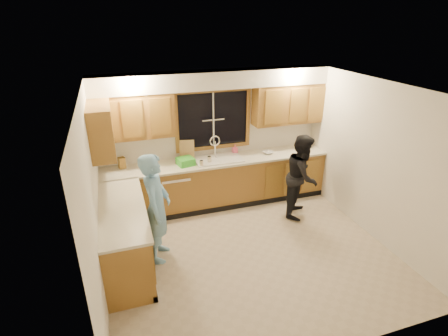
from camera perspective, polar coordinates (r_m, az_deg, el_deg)
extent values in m
plane|color=#B9A78E|center=(5.57, 4.14, -13.51)|extent=(4.20, 4.20, 0.00)
plane|color=white|center=(4.52, 5.08, 12.60)|extent=(4.20, 4.20, 0.00)
plane|color=white|center=(6.58, -1.76, 4.97)|extent=(4.20, 0.00, 4.20)
plane|color=white|center=(4.61, -20.46, -5.24)|extent=(0.00, 3.80, 3.80)
plane|color=white|center=(6.00, 23.46, 1.01)|extent=(0.00, 3.80, 3.80)
cube|color=olive|center=(6.63, -0.93, -2.47)|extent=(4.20, 0.60, 0.88)
cube|color=olive|center=(5.31, -15.89, -10.75)|extent=(0.60, 1.90, 0.88)
cube|color=beige|center=(6.42, -0.92, 1.16)|extent=(4.20, 0.63, 0.04)
cube|color=beige|center=(5.07, -16.30, -6.43)|extent=(0.63, 1.90, 0.04)
cube|color=olive|center=(6.02, -14.60, 8.15)|extent=(1.35, 0.33, 0.75)
cube|color=olive|center=(6.80, 10.37, 10.27)|extent=(1.35, 0.33, 0.75)
cube|color=olive|center=(5.43, -19.44, 5.87)|extent=(0.33, 0.90, 0.75)
cube|color=silver|center=(6.15, -1.41, 14.22)|extent=(4.20, 0.35, 0.30)
cube|color=black|center=(6.47, -1.78, 7.89)|extent=(1.30, 0.01, 1.00)
cube|color=olive|center=(6.34, -1.82, 12.53)|extent=(1.44, 0.03, 0.07)
cube|color=olive|center=(6.63, -1.70, 3.42)|extent=(1.44, 0.03, 0.07)
cube|color=olive|center=(6.31, -7.78, 7.27)|extent=(0.07, 0.03, 1.00)
cube|color=olive|center=(6.68, 3.95, 8.36)|extent=(0.07, 0.03, 1.00)
cube|color=silver|center=(6.42, -0.96, 1.45)|extent=(0.86, 0.52, 0.03)
cube|color=silver|center=(6.40, -2.75, 0.48)|extent=(0.38, 0.42, 0.18)
cube|color=silver|center=(6.52, 0.81, 0.94)|extent=(0.38, 0.42, 0.18)
cylinder|color=silver|center=(6.55, -1.49, 3.30)|extent=(0.04, 0.04, 0.28)
torus|color=silver|center=(6.50, -1.50, 4.45)|extent=(0.21, 0.03, 0.21)
cube|color=white|center=(6.46, -8.14, -3.76)|extent=(0.60, 0.56, 0.82)
cube|color=white|center=(4.84, -15.48, -14.35)|extent=(0.58, 0.75, 0.90)
imported|color=#73ACD9|center=(5.11, -10.96, -6.47)|extent=(0.56, 0.70, 1.67)
imported|color=black|center=(6.32, 12.63, -1.26)|extent=(0.90, 0.93, 1.51)
cube|color=olive|center=(6.28, -16.33, 0.82)|extent=(0.13, 0.12, 0.20)
cube|color=tan|center=(6.44, -6.07, 2.99)|extent=(0.28, 0.15, 0.35)
cube|color=green|center=(6.22, -6.31, 1.07)|extent=(0.33, 0.31, 0.13)
imported|color=#FC6086|center=(6.68, 1.80, 3.08)|extent=(0.10, 0.10, 0.18)
imported|color=silver|center=(6.75, 7.19, 2.52)|extent=(0.24, 0.24, 0.05)
cylinder|color=#C0AF93|center=(6.12, -3.70, 0.70)|extent=(0.07, 0.07, 0.12)
cylinder|color=#C0AF93|center=(6.26, -2.40, 1.36)|extent=(0.09, 0.09, 0.13)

